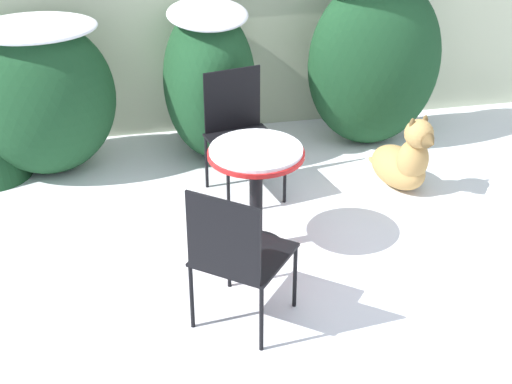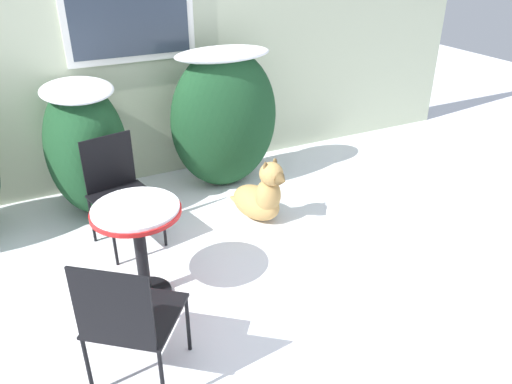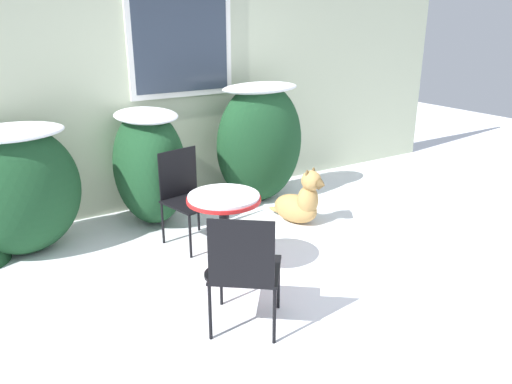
% 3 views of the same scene
% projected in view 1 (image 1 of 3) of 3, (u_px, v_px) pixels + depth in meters
% --- Properties ---
extents(ground_plane, '(16.00, 16.00, 0.00)m').
position_uv_depth(ground_plane, '(345.00, 259.00, 5.06)').
color(ground_plane, white).
extents(shrub_left, '(1.08, 0.83, 1.20)m').
position_uv_depth(shrub_left, '(42.00, 94.00, 5.83)').
color(shrub_left, '#194223').
rests_on(shrub_left, ground_plane).
extents(shrub_middle, '(0.72, 0.98, 1.21)m').
position_uv_depth(shrub_middle, '(209.00, 78.00, 6.10)').
color(shrub_middle, '#194223').
rests_on(shrub_middle, ground_plane).
extents(shrub_right, '(1.10, 0.62, 1.40)m').
position_uv_depth(shrub_right, '(375.00, 58.00, 6.22)').
color(shrub_right, '#194223').
rests_on(shrub_right, ground_plane).
extents(patio_table, '(0.61, 0.61, 0.74)m').
position_uv_depth(patio_table, '(256.00, 173.00, 4.90)').
color(patio_table, black).
rests_on(patio_table, ground_plane).
extents(patio_chair_near_table, '(0.56, 0.56, 0.90)m').
position_uv_depth(patio_chair_near_table, '(240.00, 129.00, 5.63)').
color(patio_chair_near_table, black).
rests_on(patio_chair_near_table, ground_plane).
extents(patio_chair_far_side, '(0.66, 0.66, 0.90)m').
position_uv_depth(patio_chair_far_side, '(237.00, 253.00, 4.25)').
color(patio_chair_far_side, black).
rests_on(patio_chair_far_side, ground_plane).
extents(dog, '(0.45, 0.71, 0.63)m').
position_uv_depth(dog, '(404.00, 161.00, 5.78)').
color(dog, tan).
rests_on(dog, ground_plane).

